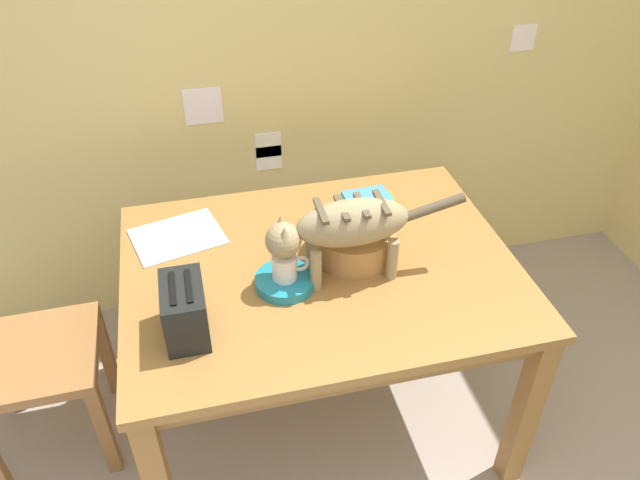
{
  "coord_description": "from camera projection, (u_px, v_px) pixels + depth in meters",
  "views": [
    {
      "loc": [
        -0.36,
        -0.44,
        2.06
      ],
      "look_at": [
        0.02,
        1.1,
        0.85
      ],
      "focal_mm": 34.78,
      "sensor_mm": 36.0,
      "label": 1
    }
  ],
  "objects": [
    {
      "name": "wall_rear",
      "position": [
        265.0,
        31.0,
        2.4
      ],
      "size": [
        4.25,
        0.11,
        2.5
      ],
      "color": "#DDC97D",
      "rests_on": "ground_plane"
    },
    {
      "name": "book_stack",
      "position": [
        371.0,
        204.0,
        2.29
      ],
      "size": [
        0.19,
        0.16,
        0.05
      ],
      "color": "#E33F2E",
      "rests_on": "dining_table"
    },
    {
      "name": "wicker_basket",
      "position": [
        354.0,
        240.0,
        2.07
      ],
      "size": [
        0.29,
        0.29,
        0.1
      ],
      "color": "#AA7841",
      "rests_on": "dining_table"
    },
    {
      "name": "dining_table",
      "position": [
        320.0,
        283.0,
        2.1
      ],
      "size": [
        1.29,
        0.99,
        0.75
      ],
      "color": "olive",
      "rests_on": "ground_plane"
    },
    {
      "name": "coffee_mug",
      "position": [
        286.0,
        267.0,
        1.92
      ],
      "size": [
        0.12,
        0.08,
        0.08
      ],
      "color": "white",
      "rests_on": "saucer_bowl"
    },
    {
      "name": "magazine",
      "position": [
        178.0,
        237.0,
        2.17
      ],
      "size": [
        0.35,
        0.3,
        0.01
      ],
      "primitive_type": "cube",
      "rotation": [
        0.0,
        0.0,
        0.24
      ],
      "color": "silver",
      "rests_on": "dining_table"
    },
    {
      "name": "wooden_chair_near",
      "position": [
        20.0,
        355.0,
        2.11
      ],
      "size": [
        0.43,
        0.43,
        0.95
      ],
      "rotation": [
        0.0,
        0.0,
        -1.55
      ],
      "color": "olive",
      "rests_on": "ground_plane"
    },
    {
      "name": "toaster",
      "position": [
        185.0,
        310.0,
        1.75
      ],
      "size": [
        0.12,
        0.2,
        0.18
      ],
      "color": "black",
      "rests_on": "dining_table"
    },
    {
      "name": "cat",
      "position": [
        344.0,
        227.0,
        1.88
      ],
      "size": [
        0.63,
        0.14,
        0.28
      ],
      "rotation": [
        0.0,
        0.0,
        1.57
      ],
      "color": "#95825C",
      "rests_on": "dining_table"
    },
    {
      "name": "saucer_bowl",
      "position": [
        285.0,
        281.0,
        1.96
      ],
      "size": [
        0.19,
        0.19,
        0.03
      ],
      "primitive_type": "cylinder",
      "color": "teal",
      "rests_on": "dining_table"
    }
  ]
}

